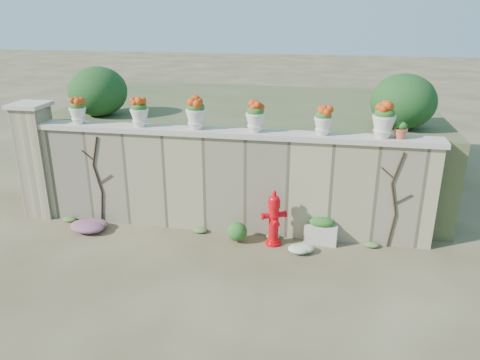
% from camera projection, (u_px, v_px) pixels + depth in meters
% --- Properties ---
extents(ground, '(80.00, 80.00, 0.00)m').
position_uv_depth(ground, '(206.00, 274.00, 8.10)').
color(ground, '#4B3E25').
rests_on(ground, ground).
extents(stone_wall, '(8.00, 0.40, 2.00)m').
position_uv_depth(stone_wall, '(227.00, 183.00, 9.41)').
color(stone_wall, tan).
rests_on(stone_wall, ground).
extents(wall_cap, '(8.10, 0.52, 0.10)m').
position_uv_depth(wall_cap, '(226.00, 133.00, 9.04)').
color(wall_cap, beige).
rests_on(wall_cap, stone_wall).
extents(gate_pillar, '(0.72, 0.72, 2.48)m').
position_uv_depth(gate_pillar, '(37.00, 160.00, 10.03)').
color(gate_pillar, tan).
rests_on(gate_pillar, ground).
extents(raised_fill, '(9.00, 6.00, 2.00)m').
position_uv_depth(raised_fill, '(252.00, 141.00, 12.36)').
color(raised_fill, '#384C23').
rests_on(raised_fill, ground).
extents(back_shrub_left, '(1.30, 1.30, 1.10)m').
position_uv_depth(back_shrub_left, '(98.00, 91.00, 10.52)').
color(back_shrub_left, '#143814').
rests_on(back_shrub_left, raised_fill).
extents(back_shrub_right, '(1.30, 1.30, 1.10)m').
position_uv_depth(back_shrub_right, '(403.00, 102.00, 9.40)').
color(back_shrub_right, '#143814').
rests_on(back_shrub_right, raised_fill).
extents(vine_left, '(0.60, 0.04, 1.91)m').
position_uv_depth(vine_left, '(98.00, 179.00, 9.67)').
color(vine_left, black).
rests_on(vine_left, ground).
extents(vine_right, '(0.60, 0.04, 1.91)m').
position_uv_depth(vine_right, '(394.00, 199.00, 8.66)').
color(vine_right, black).
rests_on(vine_right, ground).
extents(fire_hydrant, '(0.47, 0.34, 1.11)m').
position_uv_depth(fire_hydrant, '(274.00, 218.00, 8.92)').
color(fire_hydrant, red).
rests_on(fire_hydrant, ground).
extents(planter_box, '(0.66, 0.43, 0.52)m').
position_uv_depth(planter_box, '(321.00, 231.00, 9.11)').
color(planter_box, beige).
rests_on(planter_box, ground).
extents(green_shrub, '(0.52, 0.47, 0.50)m').
position_uv_depth(green_shrub, '(235.00, 231.00, 9.08)').
color(green_shrub, '#1E5119').
rests_on(green_shrub, ground).
extents(magenta_clump, '(0.98, 0.66, 0.26)m').
position_uv_depth(magenta_clump, '(93.00, 225.00, 9.60)').
color(magenta_clump, '#B1238C').
rests_on(magenta_clump, ground).
extents(white_flowers, '(0.55, 0.44, 0.20)m').
position_uv_depth(white_flowers, '(304.00, 247.00, 8.77)').
color(white_flowers, white).
rests_on(white_flowers, ground).
extents(urn_pot_0, '(0.34, 0.34, 0.53)m').
position_uv_depth(urn_pot_0, '(78.00, 111.00, 9.46)').
color(urn_pot_0, beige).
rests_on(urn_pot_0, wall_cap).
extents(urn_pot_1, '(0.36, 0.36, 0.57)m').
position_uv_depth(urn_pot_1, '(139.00, 112.00, 9.23)').
color(urn_pot_1, beige).
rests_on(urn_pot_1, wall_cap).
extents(urn_pot_2, '(0.40, 0.40, 0.62)m').
position_uv_depth(urn_pot_2, '(196.00, 113.00, 9.02)').
color(urn_pot_2, beige).
rests_on(urn_pot_2, wall_cap).
extents(urn_pot_3, '(0.37, 0.37, 0.58)m').
position_uv_depth(urn_pot_3, '(255.00, 117.00, 8.83)').
color(urn_pot_3, beige).
rests_on(urn_pot_3, wall_cap).
extents(urn_pot_4, '(0.34, 0.34, 0.53)m').
position_uv_depth(urn_pot_4, '(323.00, 121.00, 8.62)').
color(urn_pot_4, beige).
rests_on(urn_pot_4, wall_cap).
extents(urn_pot_5, '(0.42, 0.42, 0.66)m').
position_uv_depth(urn_pot_5, '(384.00, 120.00, 8.42)').
color(urn_pot_5, beige).
rests_on(urn_pot_5, wall_cap).
extents(terracotta_pot, '(0.25, 0.25, 0.29)m').
position_uv_depth(terracotta_pot, '(401.00, 131.00, 8.43)').
color(terracotta_pot, '#B45537').
rests_on(terracotta_pot, wall_cap).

